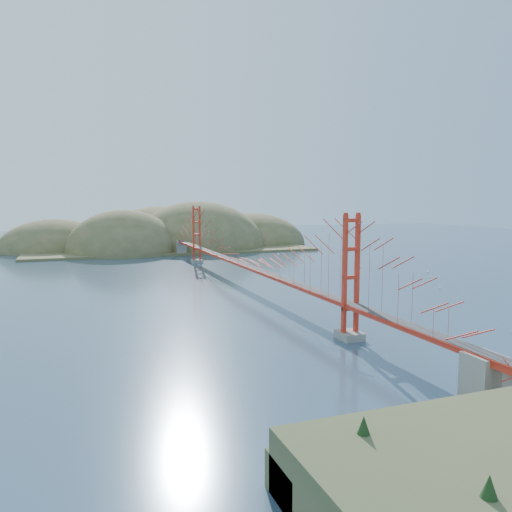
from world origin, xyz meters
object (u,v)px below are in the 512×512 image
object	(u,v)px
fort	(511,406)
sailboat_2	(440,288)
bridge	(244,240)
sailboat_1	(431,277)

from	to	relation	value
fort	sailboat_2	bearing A→B (deg)	54.74
bridge	fort	bearing A→B (deg)	-89.52
sailboat_1	sailboat_2	distance (m)	10.57
fort	sailboat_1	size ratio (longest dim) A/B	6.69
bridge	sailboat_2	xyz separation A→B (m)	(26.22, -11.46, -6.87)
bridge	fort	size ratio (longest dim) A/B	25.51
bridge	fort	world-z (taller)	bridge
fort	sailboat_2	distance (m)	44.73
sailboat_1	fort	bearing A→B (deg)	-124.85
bridge	sailboat_1	bearing A→B (deg)	-4.67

